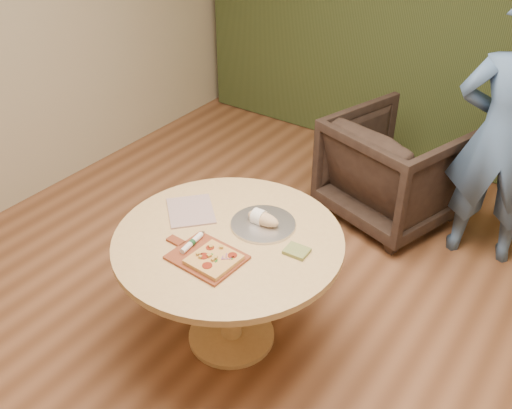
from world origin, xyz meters
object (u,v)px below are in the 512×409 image
object	(u,v)px
pizza_paddle	(205,257)
bread_roll	(262,218)
flatbread_pizza	(214,259)
armchair	(396,165)
person_standing	(504,137)
serving_tray	(263,224)
pedestal_table	(229,258)
cutlery_roll	(192,243)

from	to	relation	value
pizza_paddle	bread_roll	bearing A→B (deg)	83.20
flatbread_pizza	armchair	size ratio (longest dim) A/B	0.26
pizza_paddle	flatbread_pizza	size ratio (longest dim) A/B	1.95
armchair	person_standing	xyz separation A→B (m)	(0.70, -0.06, 0.46)
armchair	person_standing	distance (m)	0.84
bread_roll	armchair	distance (m)	1.60
serving_tray	person_standing	world-z (taller)	person_standing
pizza_paddle	serving_tray	bearing A→B (deg)	81.98
flatbread_pizza	serving_tray	distance (m)	0.41
pedestal_table	bread_roll	xyz separation A→B (m)	(0.08, 0.20, 0.18)
pizza_paddle	cutlery_roll	world-z (taller)	cutlery_roll
cutlery_roll	serving_tray	xyz separation A→B (m)	(0.19, 0.37, -0.02)
pizza_paddle	bread_roll	size ratio (longest dim) A/B	2.35
pedestal_table	person_standing	size ratio (longest dim) A/B	0.68
person_standing	armchair	bearing A→B (deg)	-21.09
flatbread_pizza	cutlery_roll	distance (m)	0.18
pizza_paddle	bread_roll	distance (m)	0.41
bread_roll	armchair	bearing A→B (deg)	84.35
pedestal_table	flatbread_pizza	xyz separation A→B (m)	(0.07, -0.22, 0.17)
pizza_paddle	person_standing	bearing A→B (deg)	67.20
bread_roll	person_standing	size ratio (longest dim) A/B	0.11
cutlery_roll	person_standing	size ratio (longest dim) A/B	0.11
pizza_paddle	serving_tray	xyz separation A→B (m)	(0.08, 0.40, -0.00)
pedestal_table	cutlery_roll	bearing A→B (deg)	-119.79
flatbread_pizza	armchair	xyz separation A→B (m)	(0.16, 1.97, -0.33)
pizza_paddle	person_standing	distance (m)	2.12
pedestal_table	pizza_paddle	size ratio (longest dim) A/B	2.72
bread_roll	serving_tray	bearing A→B (deg)	0.00
serving_tray	armchair	size ratio (longest dim) A/B	0.40
bread_roll	pizza_paddle	bearing A→B (deg)	-100.08
pizza_paddle	serving_tray	size ratio (longest dim) A/B	1.27
armchair	pedestal_table	bearing A→B (deg)	99.70
cutlery_roll	person_standing	distance (m)	2.14
pedestal_table	cutlery_roll	xyz separation A→B (m)	(-0.10, -0.18, 0.17)
flatbread_pizza	serving_tray	xyz separation A→B (m)	(0.02, 0.41, -0.02)
pedestal_table	cutlery_roll	world-z (taller)	cutlery_roll
flatbread_pizza	bread_roll	xyz separation A→B (m)	(0.01, 0.41, 0.02)
serving_tray	person_standing	xyz separation A→B (m)	(0.85, 1.50, 0.15)
flatbread_pizza	bread_roll	bearing A→B (deg)	88.92
serving_tray	bread_roll	xyz separation A→B (m)	(-0.01, 0.00, 0.04)
cutlery_roll	serving_tray	bearing A→B (deg)	57.49
pizza_paddle	flatbread_pizza	distance (m)	0.07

